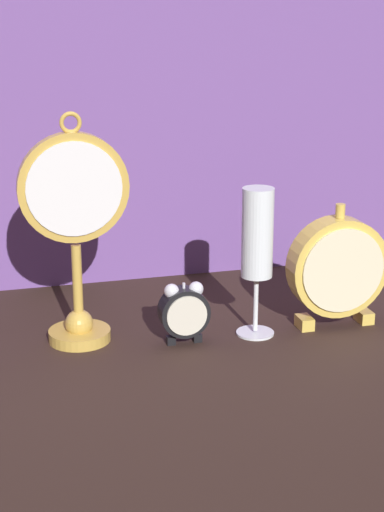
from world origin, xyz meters
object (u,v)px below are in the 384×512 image
at_px(alarm_clock_twin_bell, 184,310).
at_px(mantel_clock_silver, 338,268).
at_px(champagne_flute, 257,243).
at_px(pocket_watch_on_stand, 75,231).

height_order(alarm_clock_twin_bell, mantel_clock_silver, mantel_clock_silver).
xyz_separation_m(mantel_clock_silver, champagne_flute, (-0.13, 0.00, 0.05)).
xyz_separation_m(alarm_clock_twin_bell, champagne_flute, (0.11, 0.01, 0.09)).
relative_size(alarm_clock_twin_bell, champagne_flute, 0.41).
height_order(pocket_watch_on_stand, champagne_flute, pocket_watch_on_stand).
relative_size(alarm_clock_twin_bell, mantel_clock_silver, 0.48).
bearing_deg(pocket_watch_on_stand, mantel_clock_silver, -6.61).
distance_m(pocket_watch_on_stand, mantel_clock_silver, 0.38).
distance_m(alarm_clock_twin_bell, champagne_flute, 0.14).
bearing_deg(champagne_flute, alarm_clock_twin_bell, -177.12).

